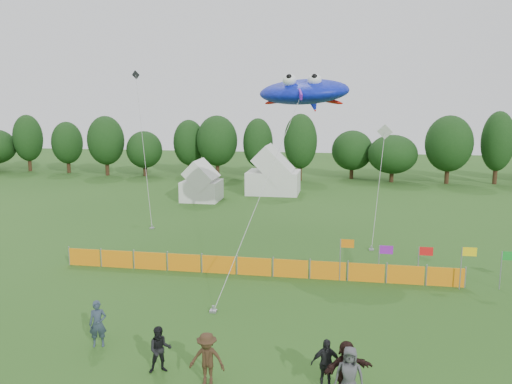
% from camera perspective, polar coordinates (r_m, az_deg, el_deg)
% --- Properties ---
extents(ground, '(160.00, 160.00, 0.00)m').
position_cam_1_polar(ground, '(19.48, -3.12, -18.41)').
color(ground, '#234C16').
rests_on(ground, ground).
extents(treeline, '(104.57, 8.78, 8.36)m').
position_cam_1_polar(treeline, '(61.87, 7.57, 5.23)').
color(treeline, '#382314').
rests_on(treeline, ground).
extents(tent_left, '(3.61, 3.61, 3.18)m').
position_cam_1_polar(tent_left, '(48.66, -6.23, 0.91)').
color(tent_left, silver).
rests_on(tent_left, ground).
extents(tent_right, '(5.45, 4.36, 3.85)m').
position_cam_1_polar(tent_right, '(52.20, 2.01, 1.95)').
color(tent_right, silver).
rests_on(tent_right, ground).
extents(barrier_fence, '(21.90, 0.06, 1.00)m').
position_cam_1_polar(barrier_fence, '(27.57, -0.22, -8.52)').
color(barrier_fence, orange).
rests_on(barrier_fence, ground).
extents(flag_row, '(10.73, 0.50, 2.27)m').
position_cam_1_polar(flag_row, '(27.41, 20.54, -7.21)').
color(flag_row, gray).
rests_on(flag_row, ground).
extents(spectator_a, '(0.77, 0.63, 1.83)m').
position_cam_1_polar(spectator_a, '(20.80, -17.62, -14.15)').
color(spectator_a, '#293645').
rests_on(spectator_a, ground).
extents(spectator_b, '(0.99, 0.89, 1.67)m').
position_cam_1_polar(spectator_b, '(18.52, -10.91, -17.27)').
color(spectator_b, black).
rests_on(spectator_b, ground).
extents(spectator_c, '(1.21, 0.70, 1.86)m').
position_cam_1_polar(spectator_c, '(17.48, -5.62, -18.51)').
color(spectator_c, '#382516').
rests_on(spectator_c, ground).
extents(spectator_d, '(1.08, 0.68, 1.72)m').
position_cam_1_polar(spectator_d, '(17.47, 7.97, -18.86)').
color(spectator_d, black).
rests_on(spectator_d, ground).
extents(spectator_e, '(0.95, 0.65, 1.85)m').
position_cam_1_polar(spectator_e, '(16.82, 10.62, -19.89)').
color(spectator_e, '#414245').
rests_on(spectator_e, ground).
extents(spectator_f, '(1.76, 1.28, 1.84)m').
position_cam_1_polar(spectator_f, '(17.18, 10.27, -19.23)').
color(spectator_f, black).
rests_on(spectator_f, ground).
extents(stingray_kite, '(7.72, 20.76, 11.18)m').
position_cam_1_polar(stingray_kite, '(33.48, 5.56, 11.28)').
color(stingray_kite, '#0F21D8').
rests_on(stingray_kite, ground).
extents(small_kite_white, '(1.58, 4.79, 7.91)m').
position_cam_1_polar(small_kite_white, '(35.14, 14.10, 2.89)').
color(small_kite_white, silver).
rests_on(small_kite_white, ground).
extents(small_kite_dark, '(5.53, 10.12, 12.35)m').
position_cam_1_polar(small_kite_dark, '(43.74, -12.91, 6.62)').
color(small_kite_dark, black).
rests_on(small_kite_dark, ground).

